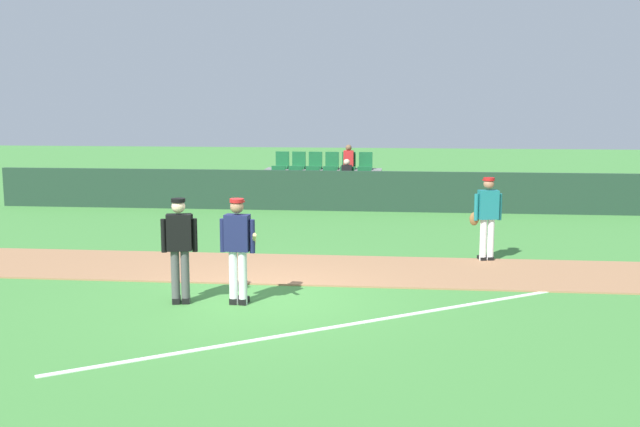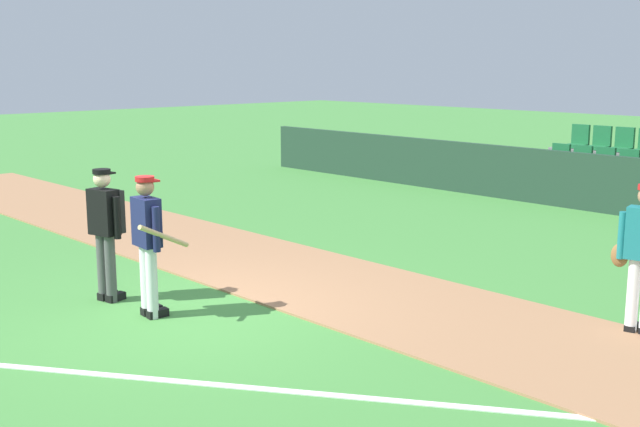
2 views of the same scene
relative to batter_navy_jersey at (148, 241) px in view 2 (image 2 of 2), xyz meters
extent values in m
plane|color=#42843A|center=(0.16, 0.42, -0.97)|extent=(80.00, 80.00, 0.00)
cube|color=#9E704C|center=(0.16, 2.60, -0.95)|extent=(28.00, 2.62, 0.03)
cube|color=white|center=(3.16, -0.08, -0.96)|extent=(9.94, 6.89, 0.01)
cube|color=#1E3828|center=(0.16, 10.58, -0.36)|extent=(20.00, 0.16, 1.22)
cube|color=slate|center=(0.16, 12.03, -0.82)|extent=(3.90, 2.10, 0.30)
cube|color=slate|center=(0.16, 11.61, -0.47)|extent=(3.80, 0.85, 0.40)
cube|color=#196033|center=(-1.21, 11.51, -0.22)|extent=(0.44, 0.40, 0.08)
cube|color=#196033|center=(-1.21, 11.73, 0.03)|extent=(0.44, 0.08, 0.50)
cube|color=#196033|center=(-0.66, 11.51, -0.22)|extent=(0.44, 0.40, 0.08)
cube|color=#196033|center=(-0.66, 11.73, 0.03)|extent=(0.44, 0.08, 0.50)
cube|color=#196033|center=(-0.11, 11.51, -0.22)|extent=(0.44, 0.40, 0.08)
cube|color=#196033|center=(-0.11, 11.73, 0.03)|extent=(0.44, 0.08, 0.50)
cube|color=#196033|center=(0.44, 11.51, -0.22)|extent=(0.44, 0.40, 0.08)
cube|color=#196033|center=(0.44, 11.73, 0.03)|extent=(0.44, 0.08, 0.50)
cube|color=slate|center=(0.16, 12.46, -0.07)|extent=(3.80, 0.85, 0.40)
cube|color=#196033|center=(-1.21, 12.36, 0.18)|extent=(0.44, 0.40, 0.08)
cube|color=#196033|center=(-1.21, 12.58, 0.43)|extent=(0.44, 0.08, 0.50)
cube|color=#196033|center=(-0.66, 12.36, 0.18)|extent=(0.44, 0.40, 0.08)
cube|color=#196033|center=(-0.66, 12.58, 0.43)|extent=(0.44, 0.08, 0.50)
cube|color=#196033|center=(-0.11, 12.36, 0.18)|extent=(0.44, 0.40, 0.08)
cube|color=#196033|center=(-0.11, 12.58, 0.43)|extent=(0.44, 0.08, 0.50)
cylinder|color=white|center=(-0.09, 0.00, -0.52)|extent=(0.14, 0.14, 0.90)
cylinder|color=white|center=(0.07, -0.01, -0.52)|extent=(0.14, 0.14, 0.90)
cube|color=black|center=(-0.08, 0.06, -0.92)|extent=(0.14, 0.27, 0.10)
cube|color=black|center=(0.08, 0.05, -0.92)|extent=(0.14, 0.27, 0.10)
cube|color=#191E47|center=(-0.01, -0.01, 0.23)|extent=(0.42, 0.25, 0.60)
cylinder|color=#191E47|center=(-0.26, 0.01, 0.18)|extent=(0.09, 0.09, 0.55)
cylinder|color=#191E47|center=(0.24, -0.02, 0.18)|extent=(0.09, 0.09, 0.55)
sphere|color=#9E7051|center=(-0.01, -0.01, 0.66)|extent=(0.22, 0.22, 0.22)
cylinder|color=#B21919|center=(-0.01, -0.01, 0.76)|extent=(0.23, 0.23, 0.06)
cube|color=#B21919|center=(0.00, 0.09, 0.73)|extent=(0.19, 0.13, 0.02)
cylinder|color=tan|center=(0.25, 0.07, 0.08)|extent=(0.23, 0.79, 0.41)
cylinder|color=#4C4C4C|center=(-1.04, -0.08, -0.52)|extent=(0.14, 0.14, 0.90)
cylinder|color=#4C4C4C|center=(-0.88, -0.05, -0.52)|extent=(0.14, 0.14, 0.90)
cube|color=black|center=(-1.05, -0.02, -0.92)|extent=(0.17, 0.28, 0.10)
cube|color=black|center=(-0.90, 0.01, -0.92)|extent=(0.17, 0.28, 0.10)
cube|color=black|center=(-0.96, -0.07, 0.23)|extent=(0.44, 0.30, 0.60)
cylinder|color=black|center=(-1.21, -0.12, 0.18)|extent=(0.09, 0.09, 0.55)
cylinder|color=black|center=(-0.72, -0.01, 0.18)|extent=(0.09, 0.09, 0.55)
sphere|color=beige|center=(-0.96, -0.07, 0.66)|extent=(0.22, 0.22, 0.22)
cylinder|color=black|center=(-0.96, -0.07, 0.76)|extent=(0.23, 0.23, 0.06)
cube|color=black|center=(-0.98, 0.03, 0.73)|extent=(0.20, 0.15, 0.02)
cube|color=black|center=(-0.99, 0.06, 0.23)|extent=(0.45, 0.17, 0.56)
cylinder|color=white|center=(4.37, 3.75, -0.52)|extent=(0.14, 0.14, 0.90)
cube|color=black|center=(4.36, 3.81, -0.92)|extent=(0.17, 0.28, 0.10)
cylinder|color=#197075|center=(4.20, 3.71, 0.18)|extent=(0.09, 0.09, 0.55)
ellipsoid|color=brown|center=(4.17, 3.75, -0.07)|extent=(0.22, 0.16, 0.28)
sphere|color=white|center=(-0.06, 0.20, -0.93)|extent=(0.07, 0.07, 0.07)
camera|label=1|loc=(2.57, -11.71, 2.38)|focal=41.78mm
camera|label=2|loc=(8.30, -4.91, 2.14)|focal=44.44mm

